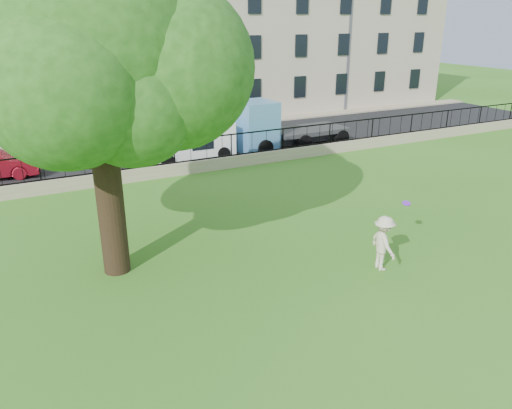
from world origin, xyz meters
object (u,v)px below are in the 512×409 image
frisbee (406,203)px  white_van (190,142)px  man (383,243)px  tree (87,43)px  blue_truck (291,123)px

frisbee → white_van: white_van is taller
man → tree: bearing=71.7°
tree → frisbee: 10.51m
frisbee → blue_truck: size_ratio=0.04×
man → frisbee: (1.50, 0.75, 0.78)m
white_van → blue_truck: bearing=0.6°
frisbee → blue_truck: 14.29m
tree → man: bearing=-26.5°
white_van → blue_truck: size_ratio=0.68×
frisbee → white_van: 13.94m
tree → blue_truck: (12.76, 10.84, -5.16)m
blue_truck → frisbee: bearing=-107.4°
man → frisbee: bearing=-55.2°
white_van → blue_truck: 6.29m
tree → white_van: (6.48, 10.84, -5.61)m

